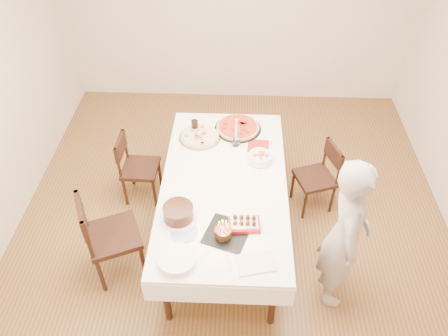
{
  "coord_description": "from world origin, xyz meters",
  "views": [
    {
      "loc": [
        0.03,
        -2.94,
        3.55
      ],
      "look_at": [
        -0.08,
        -0.1,
        0.93
      ],
      "focal_mm": 35.0,
      "sensor_mm": 36.0,
      "label": 1
    }
  ],
  "objects_px": {
    "pasta_bowl": "(260,158)",
    "strawberry_box": "(244,224)",
    "taper_candle": "(236,132)",
    "pizza_pepperoni": "(238,127)",
    "birthday_cake": "(223,230)",
    "chair_left_savory": "(140,168)",
    "cola_glass": "(195,126)",
    "person": "(345,235)",
    "pizza_white": "(200,137)",
    "dining_table": "(224,210)",
    "chair_right_savory": "(315,178)",
    "chair_left_dessert": "(114,236)",
    "layer_cake": "(178,213)"
  },
  "relations": [
    {
      "from": "pizza_pepperoni",
      "to": "chair_right_savory",
      "type": "bearing_deg",
      "value": -22.75
    },
    {
      "from": "chair_left_savory",
      "to": "pasta_bowl",
      "type": "relative_size",
      "value": 3.55
    },
    {
      "from": "chair_right_savory",
      "to": "chair_left_savory",
      "type": "bearing_deg",
      "value": 158.7
    },
    {
      "from": "dining_table",
      "to": "chair_left_savory",
      "type": "relative_size",
      "value": 2.68
    },
    {
      "from": "chair_left_savory",
      "to": "layer_cake",
      "type": "height_order",
      "value": "layer_cake"
    },
    {
      "from": "person",
      "to": "taper_candle",
      "type": "height_order",
      "value": "person"
    },
    {
      "from": "pasta_bowl",
      "to": "taper_candle",
      "type": "xyz_separation_m",
      "value": [
        -0.24,
        0.23,
        0.12
      ]
    },
    {
      "from": "cola_glass",
      "to": "birthday_cake",
      "type": "distance_m",
      "value": 1.42
    },
    {
      "from": "dining_table",
      "to": "person",
      "type": "xyz_separation_m",
      "value": [
        1.0,
        -0.58,
        0.4
      ]
    },
    {
      "from": "chair_right_savory",
      "to": "birthday_cake",
      "type": "height_order",
      "value": "birthday_cake"
    },
    {
      "from": "cola_glass",
      "to": "layer_cake",
      "type": "distance_m",
      "value": 1.2
    },
    {
      "from": "pizza_pepperoni",
      "to": "taper_candle",
      "type": "distance_m",
      "value": 0.3
    },
    {
      "from": "pizza_white",
      "to": "birthday_cake",
      "type": "bearing_deg",
      "value": -76.92
    },
    {
      "from": "dining_table",
      "to": "pizza_white",
      "type": "relative_size",
      "value": 4.97
    },
    {
      "from": "chair_left_savory",
      "to": "pasta_bowl",
      "type": "height_order",
      "value": "pasta_bowl"
    },
    {
      "from": "chair_left_dessert",
      "to": "pasta_bowl",
      "type": "distance_m",
      "value": 1.53
    },
    {
      "from": "dining_table",
      "to": "cola_glass",
      "type": "relative_size",
      "value": 16.6
    },
    {
      "from": "chair_right_savory",
      "to": "pizza_white",
      "type": "bearing_deg",
      "value": 152.9
    },
    {
      "from": "pizza_pepperoni",
      "to": "birthday_cake",
      "type": "bearing_deg",
      "value": -93.7
    },
    {
      "from": "chair_left_savory",
      "to": "person",
      "type": "distance_m",
      "value": 2.25
    },
    {
      "from": "person",
      "to": "pizza_white",
      "type": "bearing_deg",
      "value": 53.57
    },
    {
      "from": "pasta_bowl",
      "to": "strawberry_box",
      "type": "relative_size",
      "value": 0.88
    },
    {
      "from": "chair_left_savory",
      "to": "pizza_white",
      "type": "height_order",
      "value": "chair_left_savory"
    },
    {
      "from": "chair_left_dessert",
      "to": "pizza_white",
      "type": "bearing_deg",
      "value": -146.59
    },
    {
      "from": "pasta_bowl",
      "to": "birthday_cake",
      "type": "bearing_deg",
      "value": -108.54
    },
    {
      "from": "dining_table",
      "to": "layer_cake",
      "type": "height_order",
      "value": "layer_cake"
    },
    {
      "from": "dining_table",
      "to": "cola_glass",
      "type": "height_order",
      "value": "cola_glass"
    },
    {
      "from": "chair_right_savory",
      "to": "chair_left_savory",
      "type": "relative_size",
      "value": 0.99
    },
    {
      "from": "pasta_bowl",
      "to": "birthday_cake",
      "type": "height_order",
      "value": "birthday_cake"
    },
    {
      "from": "chair_left_savory",
      "to": "cola_glass",
      "type": "distance_m",
      "value": 0.75
    },
    {
      "from": "chair_left_dessert",
      "to": "taper_candle",
      "type": "relative_size",
      "value": 2.86
    },
    {
      "from": "strawberry_box",
      "to": "dining_table",
      "type": "bearing_deg",
      "value": 110.17
    },
    {
      "from": "chair_right_savory",
      "to": "layer_cake",
      "type": "height_order",
      "value": "layer_cake"
    },
    {
      "from": "pizza_pepperoni",
      "to": "layer_cake",
      "type": "relative_size",
      "value": 1.49
    },
    {
      "from": "cola_glass",
      "to": "birthday_cake",
      "type": "height_order",
      "value": "birthday_cake"
    },
    {
      "from": "chair_left_savory",
      "to": "strawberry_box",
      "type": "relative_size",
      "value": 3.11
    },
    {
      "from": "pasta_bowl",
      "to": "dining_table",
      "type": "bearing_deg",
      "value": -137.1
    },
    {
      "from": "person",
      "to": "pasta_bowl",
      "type": "relative_size",
      "value": 6.86
    },
    {
      "from": "dining_table",
      "to": "birthday_cake",
      "type": "height_order",
      "value": "birthday_cake"
    },
    {
      "from": "pasta_bowl",
      "to": "strawberry_box",
      "type": "height_order",
      "value": "pasta_bowl"
    },
    {
      "from": "pizza_white",
      "to": "cola_glass",
      "type": "relative_size",
      "value": 3.34
    },
    {
      "from": "cola_glass",
      "to": "strawberry_box",
      "type": "height_order",
      "value": "cola_glass"
    },
    {
      "from": "person",
      "to": "pizza_pepperoni",
      "type": "distance_m",
      "value": 1.65
    },
    {
      "from": "pizza_pepperoni",
      "to": "taper_candle",
      "type": "bearing_deg",
      "value": -93.44
    },
    {
      "from": "chair_left_dessert",
      "to": "taper_candle",
      "type": "height_order",
      "value": "taper_candle"
    },
    {
      "from": "chair_left_dessert",
      "to": "taper_candle",
      "type": "distance_m",
      "value": 1.51
    },
    {
      "from": "chair_left_dessert",
      "to": "taper_candle",
      "type": "xyz_separation_m",
      "value": [
        1.06,
        0.98,
        0.44
      ]
    },
    {
      "from": "chair_right_savory",
      "to": "taper_candle",
      "type": "xyz_separation_m",
      "value": [
        -0.83,
        0.08,
        0.52
      ]
    },
    {
      "from": "dining_table",
      "to": "pizza_white",
      "type": "xyz_separation_m",
      "value": [
        -0.27,
        0.63,
        0.4
      ]
    },
    {
      "from": "person",
      "to": "taper_candle",
      "type": "bearing_deg",
      "value": 46.16
    }
  ]
}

